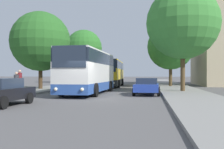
{
  "coord_description": "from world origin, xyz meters",
  "views": [
    {
      "loc": [
        4.01,
        -16.81,
        1.65
      ],
      "look_at": [
        -0.21,
        12.93,
        1.6
      ],
      "focal_mm": 42.0,
      "sensor_mm": 36.0,
      "label": 1
    }
  ],
  "objects": [
    {
      "name": "pedestrian_waiting_far",
      "position": [
        -6.12,
        2.6,
        1.08
      ],
      "size": [
        0.36,
        0.36,
        1.84
      ],
      "rotation": [
        0.0,
        0.0,
        4.76
      ],
      "color": "#23232D",
      "rests_on": "sidewalk_left"
    },
    {
      "name": "tree_left_far",
      "position": [
        -8.14,
        31.11,
        6.56
      ],
      "size": [
        6.8,
        6.8,
        9.82
      ],
      "color": "brown",
      "rests_on": "sidewalk_left"
    },
    {
      "name": "bus_front",
      "position": [
        -1.02,
        4.68,
        1.88
      ],
      "size": [
        3.05,
        10.3,
        3.54
      ],
      "rotation": [
        0.0,
        0.0,
        -0.03
      ],
      "color": "#2D519E",
      "rests_on": "ground_plane"
    },
    {
      "name": "tree_left_near",
      "position": [
        -7.09,
        8.87,
        5.01
      ],
      "size": [
        6.13,
        6.13,
        7.94
      ],
      "color": "#47331E",
      "rests_on": "sidewalk_left"
    },
    {
      "name": "tree_right_far",
      "position": [
        7.24,
        23.3,
        5.33
      ],
      "size": [
        4.99,
        4.99,
        7.69
      ],
      "color": "#513D23",
      "rests_on": "sidewalk_right"
    },
    {
      "name": "parked_car_right_near",
      "position": [
        3.84,
        4.16,
        0.71
      ],
      "size": [
        2.15,
        4.34,
        1.34
      ],
      "rotation": [
        0.0,
        0.0,
        3.1
      ],
      "color": "#233D9E",
      "rests_on": "ground_plane"
    },
    {
      "name": "tree_right_mid",
      "position": [
        6.98,
        7.18,
        6.21
      ],
      "size": [
        6.48,
        6.48,
        9.31
      ],
      "color": "#513D23",
      "rests_on": "sidewalk_right"
    },
    {
      "name": "tree_right_near",
      "position": [
        6.69,
        16.95,
        5.12
      ],
      "size": [
        5.83,
        5.83,
        7.89
      ],
      "color": "#513D23",
      "rests_on": "sidewalk_right"
    },
    {
      "name": "pedestrian_waiting_near",
      "position": [
        -5.72,
        1.36,
        0.99
      ],
      "size": [
        0.36,
        0.36,
        1.67
      ],
      "rotation": [
        0.0,
        0.0,
        6.06
      ],
      "color": "#23232D",
      "rests_on": "sidewalk_left"
    },
    {
      "name": "ground_plane",
      "position": [
        0.0,
        0.0,
        0.0
      ],
      "size": [
        300.0,
        300.0,
        0.0
      ],
      "primitive_type": "plane",
      "color": "#565454",
      "rests_on": "ground"
    },
    {
      "name": "bus_middle",
      "position": [
        -1.01,
        17.8,
        1.81
      ],
      "size": [
        3.14,
        12.01,
        3.38
      ],
      "rotation": [
        0.0,
        0.0,
        0.04
      ],
      "color": "#2D2D2D",
      "rests_on": "ground_plane"
    },
    {
      "name": "sidewalk_right",
      "position": [
        7.0,
        0.0,
        0.07
      ],
      "size": [
        4.0,
        120.0,
        0.15
      ],
      "primitive_type": "cube",
      "color": "gray",
      "rests_on": "ground_plane"
    },
    {
      "name": "parked_car_left_curb",
      "position": [
        -3.64,
        -4.21,
        0.75
      ],
      "size": [
        2.25,
        4.03,
        1.43
      ],
      "rotation": [
        0.0,
        0.0,
        -0.05
      ],
      "color": "black",
      "rests_on": "ground_plane"
    }
  ]
}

